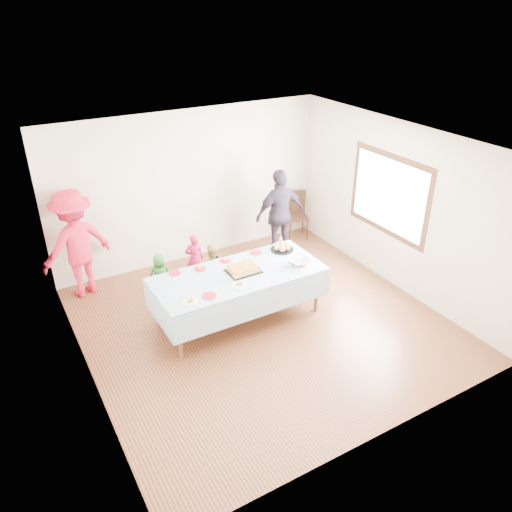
{
  "coord_description": "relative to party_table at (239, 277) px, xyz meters",
  "views": [
    {
      "loc": [
        -3.13,
        -5.26,
        4.41
      ],
      "look_at": [
        0.07,
        0.3,
        0.98
      ],
      "focal_mm": 35.0,
      "sensor_mm": 36.0,
      "label": 1
    }
  ],
  "objects": [
    {
      "name": "plate_red_far_d",
      "position": [
        0.54,
        0.43,
        0.06
      ],
      "size": [
        0.18,
        0.18,
        0.01
      ],
      "primitive_type": "cylinder",
      "color": "red",
      "rests_on": "party_table"
    },
    {
      "name": "plate_white_mid",
      "position": [
        -0.15,
        -0.31,
        0.06
      ],
      "size": [
        0.23,
        0.23,
        0.01
      ],
      "primitive_type": "cylinder",
      "color": "white",
      "rests_on": "party_table"
    },
    {
      "name": "plate_red_far_b",
      "position": [
        -0.43,
        0.39,
        0.06
      ],
      "size": [
        0.18,
        0.18,
        0.01
      ],
      "primitive_type": "cylinder",
      "color": "red",
      "rests_on": "party_table"
    },
    {
      "name": "plate_white_left",
      "position": [
        -0.91,
        -0.36,
        0.06
      ],
      "size": [
        0.22,
        0.22,
        0.01
      ],
      "primitive_type": "cylinder",
      "color": "white",
      "rests_on": "party_table"
    },
    {
      "name": "fork_pile",
      "position": [
        0.71,
        -0.19,
        0.09
      ],
      "size": [
        0.24,
        0.18,
        0.07
      ],
      "primitive_type": null,
      "color": "white",
      "rests_on": "party_table"
    },
    {
      "name": "toddler_left",
      "position": [
        -0.13,
        1.32,
        -0.28
      ],
      "size": [
        0.37,
        0.3,
        0.88
      ],
      "primitive_type": "imported",
      "rotation": [
        0.0,
        0.0,
        2.84
      ],
      "color": "#BF174B",
      "rests_on": "ground"
    },
    {
      "name": "party_table",
      "position": [
        0.0,
        0.0,
        0.0
      ],
      "size": [
        2.5,
        1.1,
        0.78
      ],
      "color": "brown",
      "rests_on": "ground"
    },
    {
      "name": "party_hat",
      "position": [
        1.01,
        0.46,
        0.15
      ],
      "size": [
        0.11,
        0.11,
        0.19
      ],
      "primitive_type": "cone",
      "color": "silver",
      "rests_on": "party_table"
    },
    {
      "name": "toddler_right",
      "position": [
        -0.06,
        0.81,
        -0.27
      ],
      "size": [
        0.45,
        0.35,
        0.91
      ],
      "primitive_type": "imported",
      "rotation": [
        0.0,
        0.0,
        3.12
      ],
      "color": "tan",
      "rests_on": "ground"
    },
    {
      "name": "plate_red_near",
      "position": [
        -0.63,
        -0.35,
        0.06
      ],
      "size": [
        0.2,
        0.2,
        0.01
      ],
      "primitive_type": "cylinder",
      "color": "red",
      "rests_on": "party_table"
    },
    {
      "name": "plate_red_far_c",
      "position": [
        0.0,
        0.43,
        0.06
      ],
      "size": [
        0.17,
        0.17,
        0.01
      ],
      "primitive_type": "cylinder",
      "color": "red",
      "rests_on": "party_table"
    },
    {
      "name": "plate_white_right",
      "position": [
        0.89,
        -0.32,
        0.06
      ],
      "size": [
        0.2,
        0.2,
        0.01
      ],
      "primitive_type": "cylinder",
      "color": "white",
      "rests_on": "party_table"
    },
    {
      "name": "room_walls",
      "position": [
        0.29,
        -0.28,
        1.05
      ],
      "size": [
        5.04,
        5.04,
        2.72
      ],
      "color": "beige",
      "rests_on": "ground"
    },
    {
      "name": "adult_left",
      "position": [
        -1.87,
        1.92,
        0.17
      ],
      "size": [
        1.3,
        0.97,
        1.78
      ],
      "primitive_type": "imported",
      "rotation": [
        0.0,
        0.0,
        3.44
      ],
      "color": "red",
      "rests_on": "ground"
    },
    {
      "name": "plate_red_far_a",
      "position": [
        -0.8,
        0.46,
        0.06
      ],
      "size": [
        0.18,
        0.18,
        0.01
      ],
      "primitive_type": "cylinder",
      "color": "red",
      "rests_on": "party_table"
    },
    {
      "name": "birthday_cake",
      "position": [
        0.08,
        0.01,
        0.09
      ],
      "size": [
        0.47,
        0.36,
        0.08
      ],
      "color": "black",
      "rests_on": "party_table"
    },
    {
      "name": "punch_bowl",
      "position": [
        0.92,
        -0.21,
        0.09
      ],
      "size": [
        0.31,
        0.31,
        0.08
      ],
      "primitive_type": "imported",
      "color": "silver",
      "rests_on": "party_table"
    },
    {
      "name": "rolls_tray",
      "position": [
        0.94,
        0.31,
        0.1
      ],
      "size": [
        0.36,
        0.36,
        0.11
      ],
      "color": "black",
      "rests_on": "party_table"
    },
    {
      "name": "ground",
      "position": [
        0.23,
        -0.28,
        -0.72
      ],
      "size": [
        5.0,
        5.0,
        0.0
      ],
      "primitive_type": "plane",
      "color": "#4C2715",
      "rests_on": "ground"
    },
    {
      "name": "toddler_mid",
      "position": [
        -0.8,
        1.15,
        -0.34
      ],
      "size": [
        0.43,
        0.35,
        0.76
      ],
      "primitive_type": "imported",
      "rotation": [
        0.0,
        0.0,
        2.82
      ],
      "color": "#257026",
      "rests_on": "ground"
    },
    {
      "name": "adult_right",
      "position": [
        1.62,
        1.44,
        0.11
      ],
      "size": [
        0.98,
        0.42,
        1.66
      ],
      "primitive_type": "imported",
      "rotation": [
        0.0,
        0.0,
        3.13
      ],
      "color": "#2F2736",
      "rests_on": "ground"
    },
    {
      "name": "dining_chair",
      "position": [
        2.36,
        1.99,
        -0.21
      ],
      "size": [
        0.51,
        0.51,
        0.93
      ],
      "rotation": [
        0.0,
        0.0,
        -0.35
      ],
      "color": "black",
      "rests_on": "ground"
    }
  ]
}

